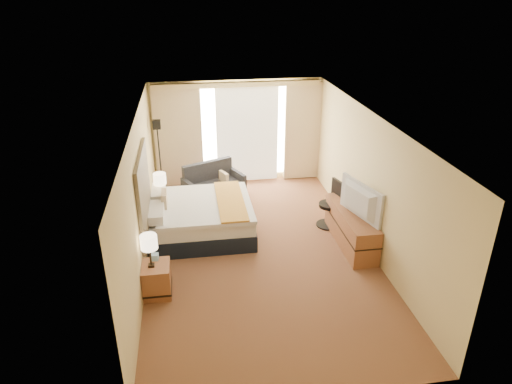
{
  "coord_description": "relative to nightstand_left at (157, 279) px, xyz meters",
  "views": [
    {
      "loc": [
        -1.2,
        -7.43,
        4.74
      ],
      "look_at": [
        0.01,
        0.4,
        1.07
      ],
      "focal_mm": 32.0,
      "sensor_mm": 36.0,
      "label": 1
    }
  ],
  "objects": [
    {
      "name": "wall_right",
      "position": [
        3.97,
        1.05,
        1.02
      ],
      "size": [
        0.02,
        7.0,
        2.6
      ],
      "primitive_type": "cube",
      "color": "#CDB77D",
      "rests_on": "ground"
    },
    {
      "name": "desk_chair",
      "position": [
        3.54,
        1.84,
        0.18
      ],
      "size": [
        0.49,
        0.49,
        1.01
      ],
      "rotation": [
        0.0,
        0.0,
        0.25
      ],
      "color": "black",
      "rests_on": "floor"
    },
    {
      "name": "floor",
      "position": [
        1.87,
        1.05,
        -0.28
      ],
      "size": [
        4.2,
        7.0,
        0.02
      ],
      "primitive_type": "cube",
      "color": "#4F1B16",
      "rests_on": "ground"
    },
    {
      "name": "lamp_left",
      "position": [
        -0.06,
        -0.01,
        0.72
      ],
      "size": [
        0.27,
        0.27,
        0.57
      ],
      "color": "black",
      "rests_on": "nightstand_left"
    },
    {
      "name": "television",
      "position": [
        3.65,
        0.83,
        0.76
      ],
      "size": [
        0.48,
        1.17,
        0.68
      ],
      "primitive_type": "imported",
      "rotation": [
        0.0,
        0.0,
        1.86
      ],
      "color": "black",
      "rests_on": "media_dresser"
    },
    {
      "name": "window",
      "position": [
        2.12,
        4.52,
        1.04
      ],
      "size": [
        2.3,
        0.02,
        2.3
      ],
      "primitive_type": "cube",
      "color": "white",
      "rests_on": "wall_back"
    },
    {
      "name": "wall_front",
      "position": [
        1.87,
        -2.45,
        1.02
      ],
      "size": [
        4.2,
        0.02,
        2.6
      ],
      "primitive_type": "cube",
      "color": "#CDB77D",
      "rests_on": "ground"
    },
    {
      "name": "nightstand_right",
      "position": [
        0.0,
        2.5,
        0.0
      ],
      "size": [
        0.45,
        0.52,
        0.55
      ],
      "primitive_type": "cube",
      "color": "#9C5C39",
      "rests_on": "floor"
    },
    {
      "name": "media_dresser",
      "position": [
        3.7,
        1.05,
        0.07
      ],
      "size": [
        0.5,
        1.8,
        0.7
      ],
      "primitive_type": "cube",
      "color": "#9C5C39",
      "rests_on": "floor"
    },
    {
      "name": "telephone",
      "position": [
        0.01,
        2.67,
        0.31
      ],
      "size": [
        0.22,
        0.19,
        0.07
      ],
      "primitive_type": "cube",
      "rotation": [
        0.0,
        0.0,
        -0.26
      ],
      "color": "black",
      "rests_on": "nightstand_right"
    },
    {
      "name": "lamp_right",
      "position": [
        0.01,
        2.56,
        0.71
      ],
      "size": [
        0.27,
        0.27,
        0.56
      ],
      "color": "black",
      "rests_on": "nightstand_right"
    },
    {
      "name": "bed",
      "position": [
        0.81,
        1.9,
        0.09
      ],
      "size": [
        2.03,
        1.86,
        0.99
      ],
      "color": "black",
      "rests_on": "floor"
    },
    {
      "name": "curtains",
      "position": [
        1.87,
        4.44,
        1.13
      ],
      "size": [
        4.12,
        0.19,
        2.56
      ],
      "color": "beige",
      "rests_on": "floor"
    },
    {
      "name": "wall_left",
      "position": [
        -0.23,
        1.05,
        1.02
      ],
      "size": [
        0.02,
        7.0,
        2.6
      ],
      "primitive_type": "cube",
      "color": "#CDB77D",
      "rests_on": "ground"
    },
    {
      "name": "nightstand_left",
      "position": [
        0.0,
        0.0,
        0.0
      ],
      "size": [
        0.45,
        0.52,
        0.55
      ],
      "primitive_type": "cube",
      "color": "#9C5C39",
      "rests_on": "floor"
    },
    {
      "name": "headboard",
      "position": [
        -0.19,
        1.25,
        1.01
      ],
      "size": [
        0.06,
        1.85,
        1.5
      ],
      "primitive_type": "cube",
      "color": "black",
      "rests_on": "wall_left"
    },
    {
      "name": "floor_lamp",
      "position": [
        -0.03,
        3.83,
        1.06
      ],
      "size": [
        0.24,
        0.24,
        1.89
      ],
      "color": "black",
      "rests_on": "floor"
    },
    {
      "name": "loveseat",
      "position": [
        1.17,
        3.54,
        0.01
      ],
      "size": [
        1.55,
        1.25,
        0.86
      ],
      "rotation": [
        0.0,
        0.0,
        0.44
      ],
      "color": "#58191E",
      "rests_on": "floor"
    },
    {
      "name": "tissue_box",
      "position": [
        -0.01,
        0.18,
        0.33
      ],
      "size": [
        0.13,
        0.13,
        0.11
      ],
      "primitive_type": "cube",
      "rotation": [
        0.0,
        0.0,
        -0.11
      ],
      "color": "#7CA5C0",
      "rests_on": "nightstand_left"
    },
    {
      "name": "ceiling",
      "position": [
        1.87,
        1.05,
        2.33
      ],
      "size": [
        4.2,
        7.0,
        0.02
      ],
      "primitive_type": "cube",
      "color": "silver",
      "rests_on": "wall_back"
    },
    {
      "name": "wall_back",
      "position": [
        1.87,
        4.55,
        1.02
      ],
      "size": [
        4.2,
        0.02,
        2.6
      ],
      "primitive_type": "cube",
      "color": "#CDB77D",
      "rests_on": "ground"
    }
  ]
}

